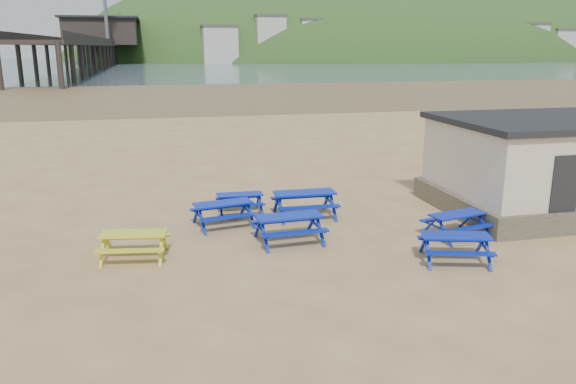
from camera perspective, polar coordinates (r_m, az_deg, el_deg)
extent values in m
plane|color=tan|center=(16.18, -3.75, -5.02)|extent=(400.00, 400.00, 0.00)
plane|color=brown|center=(70.30, -11.38, 9.84)|extent=(400.00, 400.00, 0.00)
plane|color=#495C69|center=(185.15, -12.79, 12.51)|extent=(400.00, 400.00, 0.00)
cube|color=#083BA5|center=(18.84, -4.93, -0.24)|extent=(1.55, 0.63, 0.04)
cube|color=#083BA5|center=(19.39, -5.11, -0.55)|extent=(1.54, 0.25, 0.04)
cube|color=#083BA5|center=(18.41, -4.72, -1.36)|extent=(1.54, 0.25, 0.04)
cube|color=#083BA5|center=(17.44, -6.60, -1.14)|extent=(1.89, 1.01, 0.05)
cube|color=#083BA5|center=(18.06, -7.14, -1.52)|extent=(1.81, 0.57, 0.05)
cube|color=#083BA5|center=(16.97, -5.98, -2.55)|extent=(1.81, 0.57, 0.05)
cube|color=#083BA5|center=(18.27, 1.70, -0.07)|extent=(2.00, 0.81, 0.06)
cube|color=#083BA5|center=(18.97, 1.22, -0.48)|extent=(1.99, 0.31, 0.06)
cube|color=#083BA5|center=(17.73, 2.21, -1.56)|extent=(1.99, 0.31, 0.06)
cube|color=#083BA5|center=(15.88, 0.10, -2.48)|extent=(1.92, 0.85, 0.05)
cube|color=#083BA5|center=(16.54, -0.54, -2.84)|extent=(1.89, 0.38, 0.05)
cube|color=#083BA5|center=(15.40, 0.79, -4.17)|extent=(1.89, 0.38, 0.05)
cube|color=#083BA5|center=(15.09, 16.71, -4.28)|extent=(1.84, 1.12, 0.05)
cube|color=#083BA5|center=(15.71, 16.15, -4.54)|extent=(1.72, 0.71, 0.05)
cube|color=#083BA5|center=(14.66, 17.15, -6.00)|extent=(1.72, 0.71, 0.05)
cube|color=#083BA5|center=(17.08, 16.85, -2.17)|extent=(1.79, 1.00, 0.05)
cube|color=#083BA5|center=(17.55, 15.57, -2.53)|extent=(1.70, 0.59, 0.05)
cube|color=#083BA5|center=(16.77, 18.07, -3.51)|extent=(1.70, 0.59, 0.05)
cube|color=gold|center=(15.19, -15.44, -4.09)|extent=(1.79, 0.92, 0.05)
cube|color=gold|center=(15.81, -14.99, -4.35)|extent=(1.73, 0.50, 0.05)
cube|color=gold|center=(14.75, -15.78, -5.77)|extent=(1.73, 0.50, 0.05)
cube|color=#665B4C|center=(21.24, 24.88, -0.62)|extent=(7.40, 5.40, 0.70)
cube|color=beige|center=(20.94, 25.31, 3.35)|extent=(7.00, 5.00, 2.30)
cube|color=black|center=(20.77, 25.67, 6.59)|extent=(7.30, 5.30, 0.20)
cube|color=black|center=(18.18, 26.30, 0.27)|extent=(0.90, 0.06, 2.00)
cube|color=black|center=(190.69, -18.49, 13.99)|extent=(9.00, 220.00, 0.60)
cube|color=black|center=(201.70, -18.32, 15.13)|extent=(22.00, 30.00, 8.00)
cube|color=black|center=(201.85, -18.42, 16.35)|extent=(24.00, 32.00, 0.60)
ellipsoid|color=#2D4C1E|center=(262.37, 7.55, 11.04)|extent=(264.00, 144.00, 108.00)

